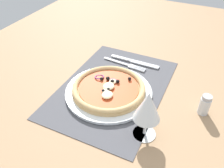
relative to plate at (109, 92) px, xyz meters
The scene contains 8 objects.
ground_plane 4.15cm from the plate, behind, with size 190.00×140.00×2.40cm, color #9E7A56.
placemat 3.64cm from the plate, behind, with size 48.92×33.48×0.40cm, color #4C4C51.
plate is the anchor object (origin of this frame).
pizza 1.60cm from the plate, 107.82° to the right, with size 24.16×24.16×2.66cm.
fork 17.99cm from the plate, behind, with size 3.09×18.06×0.44cm.
knife 21.37cm from the plate, behind, with size 2.11×20.01×0.62cm.
wine_glass 21.78cm from the plate, 55.72° to the left, with size 7.20×7.20×14.90cm.
pepper_shaker 30.04cm from the plate, 98.29° to the left, with size 3.20×3.20×6.70cm.
Camera 1 is at (56.88, 26.38, 51.27)cm, focal length 37.59 mm.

